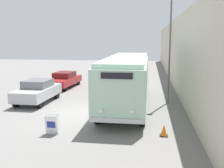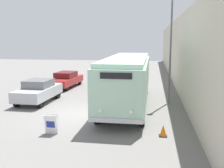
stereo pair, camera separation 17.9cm
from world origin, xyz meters
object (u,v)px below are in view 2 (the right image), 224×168
(vintage_bus, at_px, (127,78))
(streetlamp, at_px, (171,32))
(parked_car_mid, at_px, (66,79))
(parked_car_near, at_px, (38,91))
(sign_board, at_px, (51,125))
(traffic_cone, at_px, (163,131))

(vintage_bus, xyz_separation_m, streetlamp, (2.75, 1.02, 2.94))
(streetlamp, relative_size, parked_car_mid, 1.58)
(parked_car_near, bearing_deg, streetlamp, 8.40)
(sign_board, bearing_deg, vintage_bus, 63.45)
(streetlamp, relative_size, traffic_cone, 13.88)
(sign_board, bearing_deg, parked_car_near, 119.08)
(streetlamp, distance_m, parked_car_near, 9.82)
(parked_car_mid, bearing_deg, parked_car_near, -85.92)
(sign_board, bearing_deg, traffic_cone, 5.23)
(parked_car_mid, relative_size, traffic_cone, 8.77)
(sign_board, relative_size, parked_car_mid, 0.19)
(streetlamp, distance_m, parked_car_mid, 10.90)
(sign_board, height_order, parked_car_near, parked_car_near)
(parked_car_near, bearing_deg, vintage_bus, 2.03)
(sign_board, xyz_separation_m, streetlamp, (5.68, 6.90, 4.33))
(sign_board, height_order, streetlamp, streetlamp)
(vintage_bus, distance_m, sign_board, 6.71)
(vintage_bus, relative_size, traffic_cone, 20.46)
(vintage_bus, height_order, streetlamp, streetlamp)
(parked_car_mid, bearing_deg, vintage_bus, -39.15)
(vintage_bus, distance_m, traffic_cone, 6.02)
(vintage_bus, xyz_separation_m, parked_car_near, (-6.17, -0.06, -1.02))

